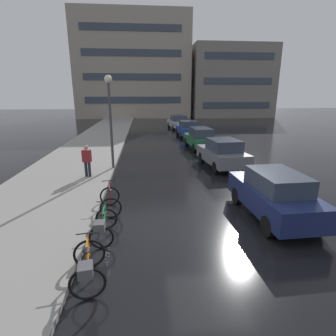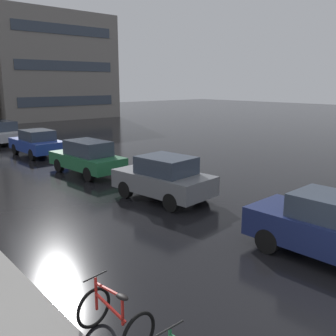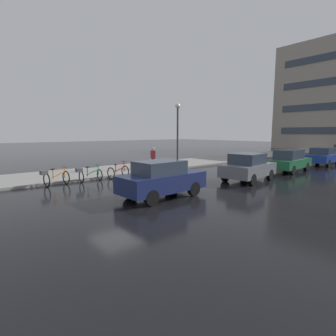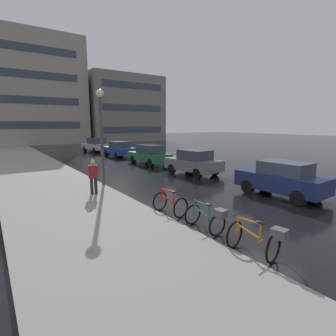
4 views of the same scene
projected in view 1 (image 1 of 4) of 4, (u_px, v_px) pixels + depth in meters
ground_plane at (209, 232)px, 8.01m from camera, size 140.00×140.00×0.00m
sidewalk_kerb at (82, 158)px, 17.04m from camera, size 4.80×60.00×0.14m
bicycle_nearest at (88, 267)px, 5.63m from camera, size 0.92×1.45×0.99m
bicycle_second at (103, 226)px, 7.41m from camera, size 0.69×1.44×0.96m
bicycle_third at (110, 201)px, 9.34m from camera, size 0.90×1.26×1.02m
car_navy at (274, 194)px, 8.80m from camera, size 1.85×3.99×1.63m
car_grey at (223, 153)px, 14.93m from camera, size 2.27×3.93×1.63m
car_green at (200, 138)px, 20.14m from camera, size 1.96×4.29×1.60m
car_blue at (188, 128)px, 26.01m from camera, size 1.95×4.04×1.54m
car_silver at (178, 122)px, 31.91m from camera, size 2.41×4.53×1.61m
pedestrian at (87, 160)px, 12.73m from camera, size 0.45×0.33×1.72m
streetlamp at (110, 109)px, 13.68m from camera, size 0.39×0.39×5.01m
building_facade_main at (133, 67)px, 46.58m from camera, size 19.57×8.61×17.27m
building_facade_side at (231, 82)px, 47.54m from camera, size 14.30×7.76×12.32m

